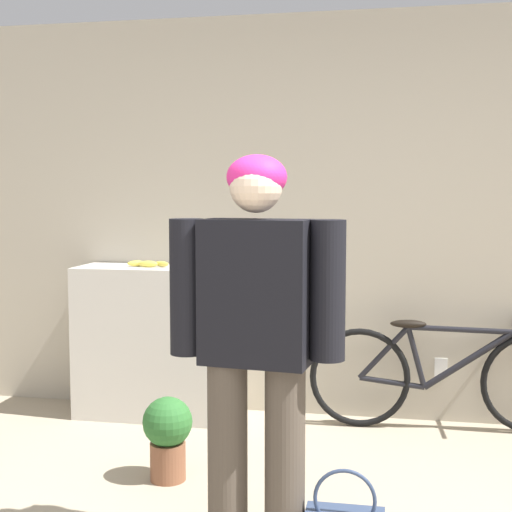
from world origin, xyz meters
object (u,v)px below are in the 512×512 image
Objects in this scene: person at (256,329)px; banana at (148,264)px; bicycle at (445,376)px; potted_plant at (168,433)px.

person reaches higher than banana.
banana is (-1.01, 1.59, 0.09)m from person.
bicycle reaches higher than potted_plant.
bicycle is at bearing 36.13° from potted_plant.
potted_plant is (-1.44, -1.05, -0.09)m from bicycle.
banana is at bearing 178.94° from bicycle.
bicycle is 1.99m from banana.
bicycle is at bearing 2.01° from banana.
banana is at bearing 114.07° from potted_plant.
potted_plant is (0.44, -0.98, -0.76)m from banana.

